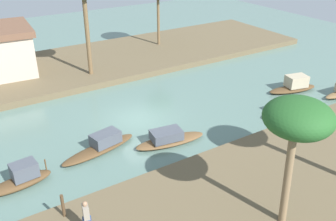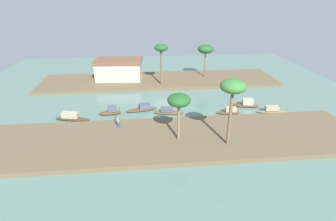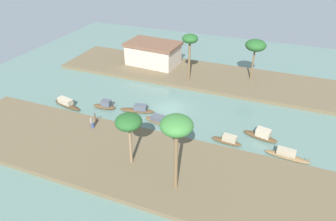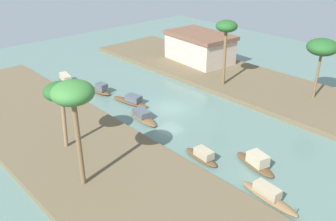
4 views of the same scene
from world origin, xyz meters
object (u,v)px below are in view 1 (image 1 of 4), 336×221
at_px(mooring_post, 63,206).
at_px(person_on_near_bank, 87,219).
at_px(sampan_midstream, 101,145).
at_px(sampan_upstream_small, 286,109).
at_px(sampan_near_left_bank, 169,139).
at_px(sampan_open_hull, 21,179).
at_px(sampan_with_tall_canopy, 294,86).
at_px(palm_tree_left_near, 298,120).

bearing_deg(mooring_post, person_on_near_bank, -69.01).
bearing_deg(sampan_midstream, sampan_upstream_small, -22.44).
height_order(sampan_near_left_bank, sampan_midstream, sampan_midstream).
bearing_deg(person_on_near_bank, sampan_midstream, -15.85).
xyz_separation_m(sampan_open_hull, sampan_with_tall_canopy, (20.86, 0.74, 0.02)).
relative_size(sampan_upstream_small, person_on_near_bank, 2.33).
bearing_deg(sampan_open_hull, sampan_midstream, 4.95).
xyz_separation_m(sampan_upstream_small, person_on_near_bank, (-15.81, -3.59, 0.78)).
xyz_separation_m(sampan_near_left_bank, mooring_post, (-7.42, -3.21, 0.71)).
xyz_separation_m(sampan_with_tall_canopy, mooring_post, (-19.89, -4.53, 0.59)).
relative_size(sampan_upstream_small, sampan_with_tall_canopy, 0.85).
bearing_deg(sampan_open_hull, sampan_upstream_small, -10.76).
xyz_separation_m(person_on_near_bank, mooring_post, (-0.54, 1.41, -0.12)).
xyz_separation_m(sampan_open_hull, sampan_midstream, (4.69, 0.86, -0.08)).
height_order(sampan_open_hull, mooring_post, mooring_post).
relative_size(sampan_with_tall_canopy, person_on_near_bank, 2.75).
relative_size(sampan_midstream, person_on_near_bank, 3.18).
distance_m(sampan_open_hull, sampan_midstream, 4.77).
xyz_separation_m(sampan_near_left_bank, sampan_midstream, (-3.71, 1.44, 0.02)).
xyz_separation_m(sampan_with_tall_canopy, person_on_near_bank, (-19.35, -5.94, 0.71)).
bearing_deg(sampan_upstream_small, sampan_open_hull, 179.55).
bearing_deg(sampan_midstream, palm_tree_left_near, -78.88).
distance_m(sampan_near_left_bank, palm_tree_left_near, 9.75).
bearing_deg(sampan_midstream, sampan_near_left_bank, -32.59).
distance_m(sampan_midstream, sampan_upstream_small, 12.88).
relative_size(sampan_midstream, palm_tree_left_near, 0.87).
relative_size(sampan_near_left_bank, sampan_open_hull, 1.35).
bearing_deg(mooring_post, sampan_midstream, 51.44).
bearing_deg(palm_tree_left_near, mooring_post, 146.43).
height_order(sampan_near_left_bank, mooring_post, mooring_post).
distance_m(sampan_near_left_bank, sampan_upstream_small, 8.99).
bearing_deg(palm_tree_left_near, sampan_midstream, 112.51).
xyz_separation_m(sampan_near_left_bank, sampan_with_tall_canopy, (12.46, 1.32, 0.13)).
bearing_deg(sampan_upstream_small, sampan_midstream, 173.81).
relative_size(sampan_with_tall_canopy, palm_tree_left_near, 0.75).
xyz_separation_m(sampan_midstream, mooring_post, (-3.71, -4.65, 0.69)).
distance_m(sampan_near_left_bank, sampan_open_hull, 8.42).
bearing_deg(sampan_midstream, mooring_post, -139.95).
distance_m(sampan_open_hull, sampan_upstream_small, 17.40).
bearing_deg(person_on_near_bank, sampan_open_hull, 28.04).
bearing_deg(sampan_midstream, sampan_with_tall_canopy, -11.81).
distance_m(sampan_near_left_bank, sampan_with_tall_canopy, 12.53).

